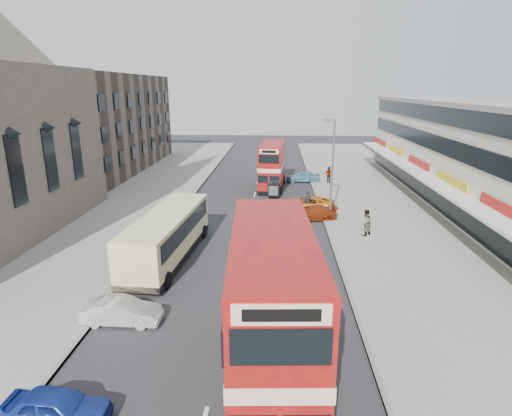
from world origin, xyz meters
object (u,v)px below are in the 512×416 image
at_px(street_lamp, 332,162).
at_px(bus_main, 273,311).
at_px(car_right_c, 303,177).
at_px(coach, 167,234).
at_px(cyclist, 308,206).
at_px(bus_second, 272,166).
at_px(pedestrian_far, 329,175).
at_px(car_left_near, 57,408).
at_px(pedestrian_near, 366,222).
at_px(car_right_a, 312,213).
at_px(car_left_front, 122,311).
at_px(car_right_b, 308,204).

relative_size(street_lamp, bus_main, 0.80).
bearing_deg(car_right_c, coach, -26.80).
relative_size(car_right_c, cyclist, 1.96).
relative_size(bus_second, pedestrian_far, 4.85).
relative_size(bus_second, car_left_near, 2.50).
bearing_deg(coach, pedestrian_near, 23.59).
height_order(car_right_a, car_right_c, car_right_c).
relative_size(pedestrian_near, cyclist, 1.00).
xyz_separation_m(car_left_front, car_right_c, (9.96, 30.13, 0.06)).
height_order(car_right_a, pedestrian_near, pedestrian_near).
xyz_separation_m(street_lamp, pedestrian_near, (2.13, -3.87, -3.67)).
height_order(car_right_a, cyclist, cyclist).
relative_size(pedestrian_near, pedestrian_far, 1.09).
bearing_deg(street_lamp, car_right_a, 180.00).
height_order(coach, cyclist, coach).
height_order(car_right_c, pedestrian_near, pedestrian_near).
xyz_separation_m(pedestrian_near, cyclist, (-3.75, 5.82, -0.46)).
bearing_deg(street_lamp, car_right_b, 120.15).
xyz_separation_m(car_left_front, pedestrian_far, (12.77, 29.44, 0.44)).
xyz_separation_m(bus_main, pedestrian_near, (6.48, 15.78, -1.83)).
xyz_separation_m(car_left_front, car_right_b, (9.74, 18.65, 0.05)).
height_order(bus_second, car_right_c, bus_second).
height_order(car_left_near, pedestrian_near, pedestrian_near).
bearing_deg(car_right_b, cyclist, -1.25).
xyz_separation_m(bus_second, car_left_front, (-6.46, -27.00, -1.85)).
bearing_deg(street_lamp, pedestrian_far, 83.67).
bearing_deg(car_left_front, cyclist, -28.00).
bearing_deg(car_right_c, car_right_a, -3.87).
bearing_deg(pedestrian_far, pedestrian_near, -114.85).
relative_size(bus_second, car_left_front, 2.39).
bearing_deg(car_right_c, street_lamp, 1.87).
xyz_separation_m(bus_main, car_left_front, (-6.93, 3.66, -2.35)).
relative_size(bus_main, pedestrian_near, 5.29).
bearing_deg(bus_main, pedestrian_near, -115.67).
bearing_deg(bus_second, street_lamp, 118.11).
xyz_separation_m(car_left_near, cyclist, (9.60, 23.88, 0.07)).
height_order(bus_second, car_left_near, bus_second).
distance_m(street_lamp, pedestrian_far, 14.03).
bearing_deg(car_left_near, cyclist, -19.25).
height_order(coach, pedestrian_far, coach).
xyz_separation_m(coach, pedestrian_far, (12.56, 21.91, -0.59)).
relative_size(street_lamp, car_right_b, 1.77).
distance_m(car_left_front, car_right_a, 18.79).
bearing_deg(car_left_near, car_left_front, 3.32).
bearing_deg(pedestrian_near, car_left_near, 17.32).
xyz_separation_m(pedestrian_far, cyclist, (-3.10, -11.49, -0.38)).
bearing_deg(coach, car_left_near, -86.21).
relative_size(bus_main, coach, 0.97).
bearing_deg(car_left_front, car_left_near, -179.02).
height_order(bus_second, cyclist, bus_second).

